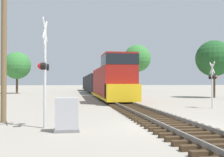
% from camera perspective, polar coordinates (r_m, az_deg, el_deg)
% --- Properties ---
extents(ground_plane, '(400.00, 400.00, 0.00)m').
position_cam_1_polar(ground_plane, '(11.85, 12.90, -10.22)').
color(ground_plane, gray).
extents(rail_track_bed, '(2.60, 160.00, 0.31)m').
position_cam_1_polar(rail_track_bed, '(11.83, 12.90, -9.58)').
color(rail_track_bed, '#382819').
rests_on(rail_track_bed, ground).
extents(freight_train, '(2.95, 51.12, 4.60)m').
position_cam_1_polar(freight_train, '(45.52, -3.28, -0.97)').
color(freight_train, maroon).
rests_on(freight_train, ground).
extents(crossing_signal_near, '(0.40, 1.01, 4.64)m').
position_cam_1_polar(crossing_signal_near, '(11.47, -14.52, 2.20)').
color(crossing_signal_near, silver).
rests_on(crossing_signal_near, ground).
extents(crossing_signal_far, '(0.42, 1.01, 3.50)m').
position_cam_1_polar(crossing_signal_far, '(21.07, 21.06, -0.29)').
color(crossing_signal_far, silver).
rests_on(crossing_signal_far, ground).
extents(relay_cabinet, '(0.97, 0.59, 1.33)m').
position_cam_1_polar(relay_cabinet, '(10.48, -9.80, -7.85)').
color(relay_cabinet, slate).
rests_on(relay_cabinet, ground).
extents(utility_pole, '(1.80, 0.26, 8.64)m').
position_cam_1_polar(utility_pole, '(13.95, -22.45, 9.69)').
color(utility_pole, brown).
rests_on(utility_pole, ground).
extents(tree_far_right, '(4.62, 4.62, 7.36)m').
position_cam_1_polar(tree_far_right, '(36.08, 21.30, 4.10)').
color(tree_far_right, '#473521').
rests_on(tree_far_right, ground).
extents(tree_mid_background, '(4.82, 4.82, 7.40)m').
position_cam_1_polar(tree_mid_background, '(49.55, -19.96, 2.66)').
color(tree_mid_background, '#473521').
rests_on(tree_mid_background, ground).
extents(tree_deep_background, '(6.36, 6.36, 10.82)m').
position_cam_1_polar(tree_deep_background, '(61.71, 5.50, 4.36)').
color(tree_deep_background, brown).
rests_on(tree_deep_background, ground).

